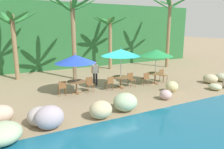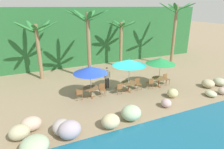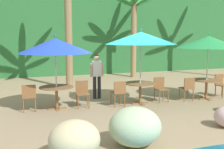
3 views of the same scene
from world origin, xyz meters
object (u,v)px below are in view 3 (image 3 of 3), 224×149
umbrella_teal (141,38)px  waiter_in_white (97,73)px  dining_table_green (206,83)px  chair_green_seaward (221,84)px  chair_teal_inland (119,92)px  dining_table_teal (140,86)px  chair_teal_seaward (160,87)px  umbrella_blue (55,46)px  chair_blue_seaward (82,92)px  dining_table_blue (56,91)px  chair_green_inland (188,87)px  chair_blue_inland (29,96)px  umbrella_green (208,42)px  palm_tree_third (134,18)px

umbrella_teal → waiter_in_white: 2.19m
dining_table_green → chair_green_seaward: 0.86m
chair_teal_inland → chair_green_seaward: size_ratio=1.00×
dining_table_teal → chair_teal_seaward: bearing=6.4°
umbrella_blue → chair_blue_seaward: size_ratio=2.76×
dining_table_blue → chair_teal_inland: 2.05m
dining_table_green → waiter_in_white: waiter_in_white is taller
umbrella_teal → waiter_in_white: (-1.20, 1.29, -1.30)m
umbrella_blue → chair_green_seaward: (6.35, -0.20, -1.54)m
umbrella_teal → chair_green_inland: (1.80, -0.21, -1.77)m
chair_blue_inland → umbrella_teal: 4.12m
chair_blue_inland → umbrella_teal: (3.72, -0.19, 1.77)m
umbrella_blue → umbrella_green: umbrella_green is taller
umbrella_green → dining_table_green: 1.53m
chair_green_seaward → waiter_in_white: size_ratio=0.51×
dining_table_teal → waiter_in_white: size_ratio=0.65×
dining_table_green → chair_green_inland: (-0.85, -0.05, -0.10)m
chair_green_seaward → chair_green_inland: (-1.69, -0.24, 0.00)m
dining_table_teal → umbrella_blue: bearing=175.4°
dining_table_blue → chair_green_inland: size_ratio=1.26×
chair_blue_seaward → chair_blue_inland: 1.71m
umbrella_green → chair_green_seaward: size_ratio=2.85×
palm_tree_third → umbrella_blue: bearing=-132.1°
umbrella_green → chair_green_seaward: 1.84m
dining_table_teal → umbrella_green: umbrella_green is taller
chair_blue_inland → chair_blue_seaward: bearing=1.9°
chair_blue_inland → chair_green_seaward: same height
umbrella_blue → chair_green_inland: 4.93m
chair_blue_seaward → umbrella_green: bearing=-5.0°
dining_table_green → umbrella_green: bearing=0.0°
umbrella_green → palm_tree_third: palm_tree_third is taller
umbrella_green → palm_tree_third: (-0.27, 6.20, 1.22)m
chair_blue_seaward → chair_green_inland: bearing=-6.8°
chair_teal_inland → dining_table_teal: bearing=7.8°
dining_table_blue → chair_green_inland: (4.67, -0.44, -0.10)m
chair_teal_seaward → waiter_in_white: size_ratio=0.51×
umbrella_green → dining_table_blue: bearing=175.9°
dining_table_teal → umbrella_green: (2.66, -0.16, 1.53)m
dining_table_blue → chair_teal_seaward: bearing=-2.1°
palm_tree_third → dining_table_blue: bearing=-132.1°
chair_blue_seaward → palm_tree_third: bearing=52.8°
chair_teal_inland → chair_blue_seaward: bearing=162.6°
dining_table_teal → chair_green_inland: (1.80, -0.21, -0.10)m
chair_teal_seaward → dining_table_green: (1.81, -0.25, 0.10)m
umbrella_blue → chair_teal_seaward: bearing=-2.1°
chair_teal_inland → chair_green_seaward: bearing=1.9°
dining_table_green → umbrella_teal: bearing=176.6°
chair_green_seaward → palm_tree_third: size_ratio=0.18×
umbrella_teal → chair_teal_inland: size_ratio=3.01×
dining_table_teal → palm_tree_third: size_ratio=0.23×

